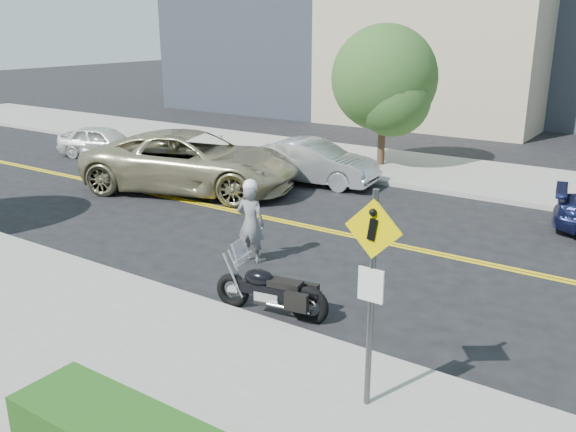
# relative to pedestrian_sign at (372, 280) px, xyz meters

# --- Properties ---
(ground_plane) EXTENTS (120.00, 120.00, 0.00)m
(ground_plane) POSITION_rel_pedestrian_sign_xyz_m (-4.20, 6.31, -1.96)
(ground_plane) COLOR black
(ground_plane) RESTS_ON ground
(sidewalk_near) EXTENTS (60.00, 5.00, 0.15)m
(sidewalk_near) POSITION_rel_pedestrian_sign_xyz_m (-4.20, -1.19, -1.89)
(sidewalk_near) COLOR #9E9B91
(sidewalk_near) RESTS_ON ground_plane
(sidewalk_far) EXTENTS (60.00, 5.00, 0.15)m
(sidewalk_far) POSITION_rel_pedestrian_sign_xyz_m (-4.20, 13.81, -1.89)
(sidewalk_far) COLOR #9E9B91
(sidewalk_far) RESTS_ON ground_plane
(pedestrian_sign) EXTENTS (0.78, 0.08, 3.00)m
(pedestrian_sign) POSITION_rel_pedestrian_sign_xyz_m (0.00, 0.00, 0.00)
(pedestrian_sign) COLOR #4C4C51
(pedestrian_sign) RESTS_ON sidewalk_near
(motorcyclist) EXTENTS (0.71, 0.54, 1.88)m
(motorcyclist) POSITION_rel_pedestrian_sign_xyz_m (-4.67, 3.56, -1.02)
(motorcyclist) COLOR #B3B2B7
(motorcyclist) RESTS_ON ground
(motorcycle) EXTENTS (2.24, 0.99, 1.32)m
(motorcycle) POSITION_rel_pedestrian_sign_xyz_m (-2.81, 1.71, -1.30)
(motorcycle) COLOR black
(motorcycle) RESTS_ON ground
(suv) EXTENTS (7.35, 5.02, 1.87)m
(suv) POSITION_rel_pedestrian_sign_xyz_m (-9.89, 7.34, -1.03)
(suv) COLOR tan
(suv) RESTS_ON ground
(parked_car_white) EXTENTS (3.91, 2.41, 1.24)m
(parked_car_white) POSITION_rel_pedestrian_sign_xyz_m (-16.26, 9.14, -1.34)
(parked_car_white) COLOR white
(parked_car_white) RESTS_ON ground
(parked_car_silver) EXTENTS (4.46, 1.95, 1.42)m
(parked_car_silver) POSITION_rel_pedestrian_sign_xyz_m (-7.23, 10.24, -1.25)
(parked_car_silver) COLOR #A7ABAF
(parked_car_silver) RESTS_ON ground
(tree_far_a) EXTENTS (3.73, 3.73, 5.10)m
(tree_far_a) POSITION_rel_pedestrian_sign_xyz_m (-6.35, 13.54, 1.27)
(tree_far_a) COLOR #382619
(tree_far_a) RESTS_ON ground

